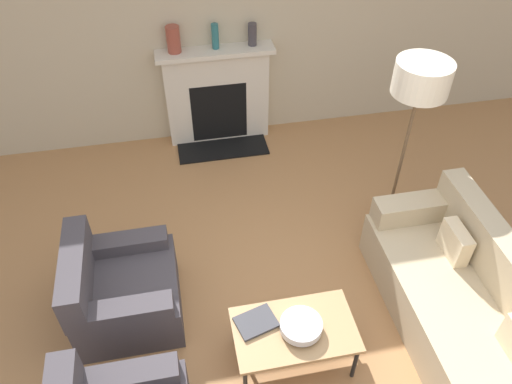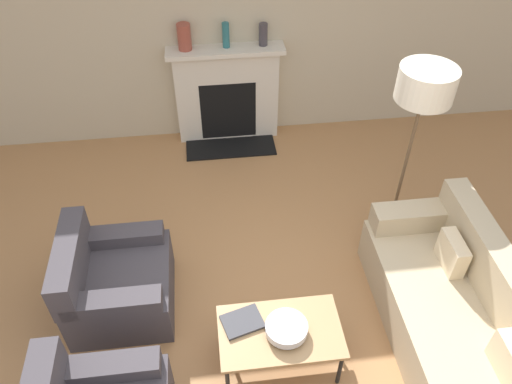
{
  "view_description": "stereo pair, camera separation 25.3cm",
  "coord_description": "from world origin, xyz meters",
  "px_view_note": "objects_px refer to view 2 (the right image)",
  "views": [
    {
      "loc": [
        -0.76,
        -2.1,
        3.63
      ],
      "look_at": [
        -0.09,
        1.31,
        0.45
      ],
      "focal_mm": 35.0,
      "sensor_mm": 36.0,
      "label": 1
    },
    {
      "loc": [
        -0.51,
        -2.14,
        3.63
      ],
      "look_at": [
        -0.09,
        1.31,
        0.45
      ],
      "focal_mm": 35.0,
      "sensor_mm": 36.0,
      "label": 2
    }
  ],
  "objects_px": {
    "couch": "(460,322)",
    "mantel_vase_left": "(184,37)",
    "mantel_vase_center_left": "(226,35)",
    "fireplace": "(227,95)",
    "book": "(242,322)",
    "armchair_far": "(115,283)",
    "coffee_table": "(280,333)",
    "bowl": "(286,328)",
    "mantel_vase_center_right": "(263,34)",
    "floor_lamp": "(424,94)"
  },
  "relations": [
    {
      "from": "book",
      "to": "couch",
      "type": "bearing_deg",
      "value": -20.57
    },
    {
      "from": "armchair_far",
      "to": "bowl",
      "type": "distance_m",
      "value": 1.5
    },
    {
      "from": "bowl",
      "to": "mantel_vase_center_right",
      "type": "distance_m",
      "value": 3.19
    },
    {
      "from": "floor_lamp",
      "to": "mantel_vase_left",
      "type": "relative_size",
      "value": 6.06
    },
    {
      "from": "armchair_far",
      "to": "coffee_table",
      "type": "bearing_deg",
      "value": -118.3
    },
    {
      "from": "fireplace",
      "to": "floor_lamp",
      "type": "height_order",
      "value": "floor_lamp"
    },
    {
      "from": "bowl",
      "to": "mantel_vase_left",
      "type": "bearing_deg",
      "value": 101.22
    },
    {
      "from": "couch",
      "to": "fireplace",
      "type": "bearing_deg",
      "value": -153.54
    },
    {
      "from": "couch",
      "to": "bowl",
      "type": "relative_size",
      "value": 6.7
    },
    {
      "from": "coffee_table",
      "to": "mantel_vase_center_right",
      "type": "relative_size",
      "value": 3.76
    },
    {
      "from": "fireplace",
      "to": "mantel_vase_center_right",
      "type": "xyz_separation_m",
      "value": [
        0.42,
        0.01,
        0.71
      ]
    },
    {
      "from": "couch",
      "to": "mantel_vase_left",
      "type": "bearing_deg",
      "value": -147.68
    },
    {
      "from": "armchair_far",
      "to": "mantel_vase_center_right",
      "type": "distance_m",
      "value": 3.0
    },
    {
      "from": "couch",
      "to": "mantel_vase_left",
      "type": "xyz_separation_m",
      "value": [
        -1.96,
        3.1,
        0.97
      ]
    },
    {
      "from": "mantel_vase_center_right",
      "to": "coffee_table",
      "type": "bearing_deg",
      "value": -95.03
    },
    {
      "from": "fireplace",
      "to": "mantel_vase_left",
      "type": "height_order",
      "value": "mantel_vase_left"
    },
    {
      "from": "book",
      "to": "mantel_vase_center_left",
      "type": "relative_size",
      "value": 1.25
    },
    {
      "from": "mantel_vase_left",
      "to": "mantel_vase_center_left",
      "type": "xyz_separation_m",
      "value": [
        0.44,
        0.0,
        -0.01
      ]
    },
    {
      "from": "coffee_table",
      "to": "mantel_vase_left",
      "type": "distance_m",
      "value": 3.25
    },
    {
      "from": "book",
      "to": "floor_lamp",
      "type": "relative_size",
      "value": 0.2
    },
    {
      "from": "bowl",
      "to": "coffee_table",
      "type": "bearing_deg",
      "value": 155.67
    },
    {
      "from": "armchair_far",
      "to": "coffee_table",
      "type": "relative_size",
      "value": 0.95
    },
    {
      "from": "couch",
      "to": "book",
      "type": "distance_m",
      "value": 1.67
    },
    {
      "from": "fireplace",
      "to": "book",
      "type": "height_order",
      "value": "fireplace"
    },
    {
      "from": "armchair_far",
      "to": "book",
      "type": "relative_size",
      "value": 2.55
    },
    {
      "from": "mantel_vase_left",
      "to": "mantel_vase_center_left",
      "type": "bearing_deg",
      "value": 0.0
    },
    {
      "from": "floor_lamp",
      "to": "armchair_far",
      "type": "bearing_deg",
      "value": -165.24
    },
    {
      "from": "armchair_far",
      "to": "couch",
      "type": "bearing_deg",
      "value": -105.2
    },
    {
      "from": "couch",
      "to": "floor_lamp",
      "type": "relative_size",
      "value": 1.22
    },
    {
      "from": "mantel_vase_center_left",
      "to": "mantel_vase_left",
      "type": "bearing_deg",
      "value": 180.0
    },
    {
      "from": "coffee_table",
      "to": "bowl",
      "type": "xyz_separation_m",
      "value": [
        0.04,
        -0.02,
        0.09
      ]
    },
    {
      "from": "fireplace",
      "to": "armchair_far",
      "type": "bearing_deg",
      "value": -115.58
    },
    {
      "from": "fireplace",
      "to": "mantel_vase_left",
      "type": "bearing_deg",
      "value": 178.07
    },
    {
      "from": "floor_lamp",
      "to": "mantel_vase_center_right",
      "type": "bearing_deg",
      "value": 123.32
    },
    {
      "from": "book",
      "to": "mantel_vase_center_left",
      "type": "bearing_deg",
      "value": 71.55
    },
    {
      "from": "couch",
      "to": "book",
      "type": "relative_size",
      "value": 6.14
    },
    {
      "from": "couch",
      "to": "book",
      "type": "height_order",
      "value": "couch"
    },
    {
      "from": "armchair_far",
      "to": "book",
      "type": "height_order",
      "value": "armchair_far"
    },
    {
      "from": "fireplace",
      "to": "mantel_vase_center_right",
      "type": "distance_m",
      "value": 0.82
    },
    {
      "from": "book",
      "to": "mantel_vase_center_left",
      "type": "height_order",
      "value": "mantel_vase_center_left"
    },
    {
      "from": "mantel_vase_center_right",
      "to": "mantel_vase_center_left",
      "type": "bearing_deg",
      "value": 180.0
    },
    {
      "from": "coffee_table",
      "to": "mantel_vase_center_right",
      "type": "distance_m",
      "value": 3.2
    },
    {
      "from": "floor_lamp",
      "to": "mantel_vase_center_right",
      "type": "height_order",
      "value": "floor_lamp"
    },
    {
      "from": "couch",
      "to": "coffee_table",
      "type": "bearing_deg",
      "value": -91.54
    },
    {
      "from": "couch",
      "to": "armchair_far",
      "type": "distance_m",
      "value": 2.76
    },
    {
      "from": "fireplace",
      "to": "floor_lamp",
      "type": "xyz_separation_m",
      "value": [
        1.52,
        -1.66,
        0.91
      ]
    },
    {
      "from": "coffee_table",
      "to": "armchair_far",
      "type": "bearing_deg",
      "value": 151.7
    },
    {
      "from": "fireplace",
      "to": "mantel_vase_left",
      "type": "distance_m",
      "value": 0.85
    },
    {
      "from": "bowl",
      "to": "fireplace",
      "type": "bearing_deg",
      "value": 93.47
    },
    {
      "from": "mantel_vase_center_right",
      "to": "book",
      "type": "bearing_deg",
      "value": -100.32
    }
  ]
}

